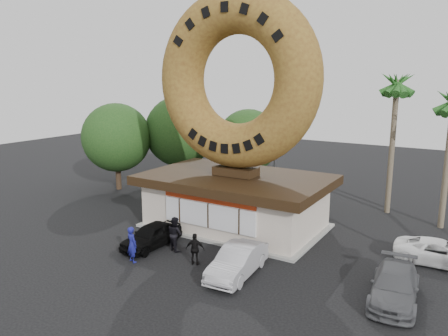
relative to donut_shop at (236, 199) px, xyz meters
name	(u,v)px	position (x,y,z in m)	size (l,w,h in m)	color
ground	(177,260)	(0.00, -5.98, -1.77)	(90.00, 90.00, 0.00)	black
donut_shop	(236,199)	(0.00, 0.00, 0.00)	(11.20, 7.20, 3.80)	beige
giant_donut	(236,80)	(0.00, 0.02, 7.26)	(10.45, 10.45, 2.66)	olive
tree_west	(180,131)	(-9.50, 7.02, 2.87)	(6.00, 6.00, 7.65)	#473321
tree_mid	(248,141)	(-4.00, 9.02, 2.25)	(5.20, 5.20, 6.63)	#473321
tree_far	(116,138)	(-13.00, 3.02, 2.56)	(5.60, 5.60, 7.14)	#473321
palm_near	(397,89)	(7.50, 8.02, 6.65)	(2.60, 2.60, 9.75)	#726651
street_lamp	(277,135)	(-1.86, 10.02, 2.72)	(2.11, 0.20, 8.00)	#59595E
person_left	(132,244)	(-1.79, -7.34, -0.84)	(0.68, 0.45, 1.86)	navy
person_center	(175,234)	(-0.85, -5.01, -0.83)	(0.91, 0.71, 1.87)	black
person_right	(195,249)	(1.12, -5.96, -0.95)	(0.95, 0.40, 1.63)	black
car_black	(151,235)	(-2.26, -5.31, -1.11)	(1.56, 3.88, 1.32)	black
car_silver	(237,261)	(3.51, -5.90, -1.06)	(1.50, 4.30, 1.42)	#B6B5BA
car_grey	(395,286)	(10.29, -4.55, -1.11)	(1.85, 4.55, 1.32)	#5A5C60
car_white	(441,253)	(11.56, 0.43, -1.15)	(2.03, 4.40, 1.22)	white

